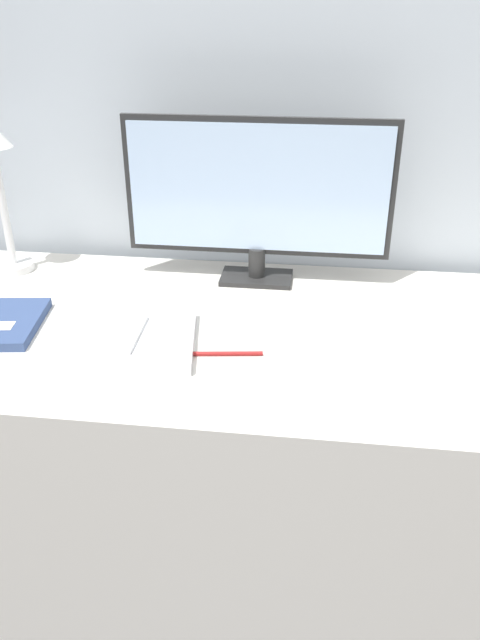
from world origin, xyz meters
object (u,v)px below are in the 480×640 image
Objects in this scene: monitor at (258,195)px; pen at (227,354)px; keyboard at (363,343)px; laptop at (117,340)px; ereader at (103,332)px.

pen is (-0.02, -0.39, -0.22)m from monitor.
keyboard is at bearing 15.03° from pen.
keyboard is 0.51m from laptop.
keyboard is 0.86× the size of laptop.
monitor is at bearing 86.86° from pen.
pen is (0.23, -0.01, -0.01)m from laptop.
ereader is at bearing -175.30° from laptop.
keyboard is 1.86× the size of ereader.
pen is (-0.27, -0.07, -0.00)m from keyboard.
keyboard is at bearing 6.80° from ereader.
ereader reaches higher than laptop.
monitor is 2.15× the size of keyboard.
pen is at bearing -3.09° from laptop.
keyboard is 2.06× the size of pen.
laptop is 2.16× the size of ereader.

